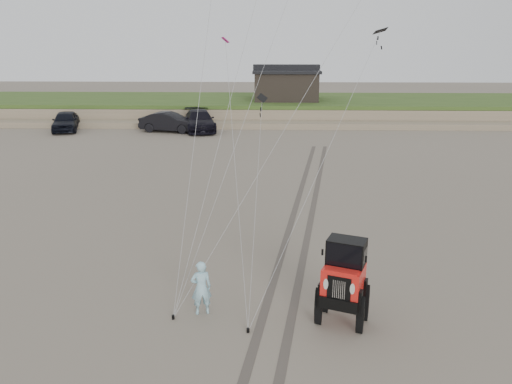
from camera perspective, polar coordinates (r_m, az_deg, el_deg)
ground at (r=14.57m, az=-0.91°, el=-13.34°), size 160.00×160.00×0.00m
dune_ridge at (r=50.49m, az=1.10°, el=9.56°), size 160.00×14.25×1.73m
cabin at (r=49.75m, az=3.46°, el=12.22°), size 6.40×5.40×3.35m
truck_a at (r=45.25m, az=-20.92°, el=7.58°), size 3.10×5.13×1.64m
truck_b at (r=42.43m, az=-9.86°, el=7.88°), size 5.16×2.69×1.62m
truck_c at (r=42.65m, az=-6.48°, el=8.11°), size 3.64×6.19×1.68m
jeep at (r=13.74m, az=9.89°, el=-11.10°), size 3.87×5.54×1.90m
man at (r=14.12m, az=-6.28°, el=-10.82°), size 0.66×0.52×1.59m
stake_main at (r=14.31m, az=-9.45°, el=-13.93°), size 0.08×0.08×0.12m
stake_aux at (r=13.58m, az=-0.92°, el=-15.53°), size 0.08×0.08×0.12m
tire_tracks at (r=21.88m, az=5.32°, el=-2.72°), size 5.22×29.74×0.01m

